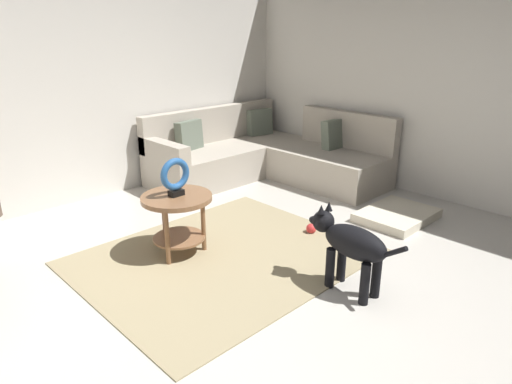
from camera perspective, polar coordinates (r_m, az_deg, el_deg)
ground_plane at (r=3.47m, az=1.63°, el=-13.60°), size 6.00×6.00×0.10m
wall_back at (r=5.40m, az=-21.82°, el=12.99°), size 6.00×0.12×2.70m
wall_right at (r=5.44m, az=24.52°, el=12.68°), size 0.12×6.00×2.70m
area_rug at (r=3.97m, az=-4.15°, el=-8.10°), size 2.30×1.90×0.01m
sectional_couch at (r=5.94m, az=1.14°, el=4.46°), size 2.20×2.25×0.88m
side_table at (r=3.92m, az=-9.85°, el=-2.13°), size 0.60×0.60×0.54m
torus_sculpture at (r=3.82m, az=-10.10°, el=1.98°), size 0.28×0.08×0.33m
dog_bed_mat at (r=4.92m, az=17.27°, el=-2.81°), size 0.80×0.60×0.09m
dog at (r=3.41m, az=11.70°, el=-6.41°), size 0.24×0.85×0.63m
dog_toy_ball at (r=4.42m, az=6.94°, el=-4.58°), size 0.10×0.10×0.10m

